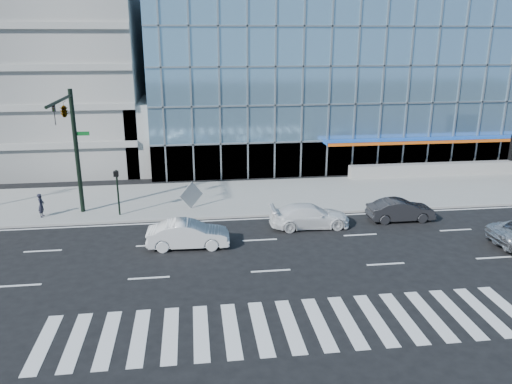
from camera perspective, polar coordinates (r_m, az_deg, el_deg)
ground at (r=28.88m, az=0.44°, el=-5.51°), size 160.00×160.00×0.00m
sidewalk at (r=36.30m, az=-1.28°, el=-0.53°), size 120.00×8.00×0.15m
theatre_building at (r=55.38m, az=11.49°, el=13.15°), size 42.00×26.00×15.00m
parking_garage at (r=54.87m, az=-25.62°, el=14.44°), size 24.00×24.00×20.00m
ramp_block at (r=45.18m, az=-10.34°, el=6.58°), size 6.00×8.00×6.00m
traffic_signal at (r=32.19m, az=-20.68°, el=7.21°), size 1.14×5.74×8.00m
ped_signal_post at (r=32.95m, az=-15.58°, el=0.70°), size 0.30×0.33×3.00m
white_suv at (r=30.75m, az=6.14°, el=-2.73°), size 4.91×2.00×1.43m
white_sedan at (r=27.95m, az=-7.75°, el=-4.82°), size 4.58×1.76×1.49m
dark_sedan at (r=32.95m, az=16.20°, el=-2.00°), size 4.20×1.48×1.38m
pedestrian at (r=34.68m, az=-23.35°, el=-1.40°), size 0.37×0.57×1.54m
tilted_panel at (r=33.69m, az=-7.40°, el=-0.34°), size 1.57×1.04×1.83m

